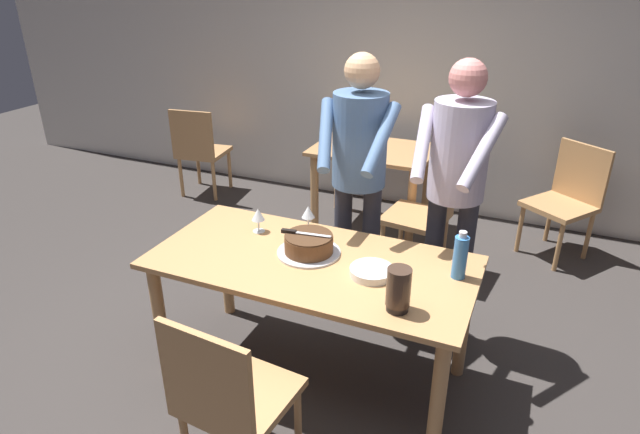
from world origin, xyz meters
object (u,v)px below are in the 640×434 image
at_px(background_chair_1, 200,148).
at_px(cake_on_platter, 309,245).
at_px(person_standing_beside, 456,177).
at_px(background_chair_2, 567,197).
at_px(hurricane_lamp, 398,289).
at_px(background_chair_0, 426,212).
at_px(wine_glass_near, 308,213).
at_px(wine_glass_far, 258,215).
at_px(chair_near_side, 229,396).
at_px(main_dining_table, 312,278).
at_px(cake_knife, 296,232).
at_px(water_bottle, 460,257).
at_px(plate_stack, 372,272).
at_px(background_table, 373,166).
at_px(person_cutting_cake, 359,165).

bearing_deg(background_chair_1, cake_on_platter, -43.02).
distance_m(person_standing_beside, background_chair_2, 1.70).
relative_size(hurricane_lamp, background_chair_0, 0.23).
xyz_separation_m(wine_glass_near, wine_glass_far, (-0.25, -0.15, 0.00)).
height_order(chair_near_side, background_chair_0, same).
relative_size(background_chair_0, background_chair_1, 1.00).
xyz_separation_m(chair_near_side, background_chair_2, (1.28, 2.90, 0.00)).
relative_size(hurricane_lamp, person_standing_beside, 0.12).
height_order(main_dining_table, chair_near_side, chair_near_side).
xyz_separation_m(wine_glass_near, chair_near_side, (0.14, -1.11, -0.36)).
relative_size(cake_knife, background_chair_2, 0.30).
bearing_deg(cake_knife, cake_on_platter, 7.74).
distance_m(cake_on_platter, background_chair_2, 2.45).
bearing_deg(water_bottle, wine_glass_near, 167.83).
relative_size(cake_knife, background_chair_1, 0.30).
bearing_deg(person_standing_beside, water_bottle, -75.15).
xyz_separation_m(wine_glass_near, hurricane_lamp, (0.70, -0.58, 0.00)).
xyz_separation_m(main_dining_table, plate_stack, (0.34, -0.02, 0.13)).
bearing_deg(main_dining_table, chair_near_side, -92.33).
height_order(person_standing_beside, background_chair_1, person_standing_beside).
bearing_deg(main_dining_table, background_table, 99.00).
distance_m(main_dining_table, cake_knife, 0.26).
distance_m(main_dining_table, background_chair_0, 1.44).
bearing_deg(wine_glass_near, cake_knife, -78.89).
xyz_separation_m(cake_on_platter, water_bottle, (0.77, 0.07, 0.06)).
xyz_separation_m(water_bottle, background_chair_1, (-2.85, 1.87, -0.37)).
relative_size(cake_knife, hurricane_lamp, 1.29).
height_order(cake_on_platter, background_table, cake_on_platter).
xyz_separation_m(wine_glass_far, hurricane_lamp, (0.95, -0.44, 0.00)).
height_order(cake_on_platter, chair_near_side, chair_near_side).
relative_size(main_dining_table, cake_knife, 6.25).
bearing_deg(person_cutting_cake, background_chair_2, 50.83).
distance_m(wine_glass_near, water_bottle, 0.92).
bearing_deg(wine_glass_near, chair_near_side, -83.02).
relative_size(cake_on_platter, wine_glass_far, 2.36).
xyz_separation_m(water_bottle, person_cutting_cake, (-0.70, 0.49, 0.21)).
height_order(cake_knife, hurricane_lamp, hurricane_lamp).
height_order(main_dining_table, wine_glass_far, wine_glass_far).
bearing_deg(hurricane_lamp, person_cutting_cake, 120.00).
distance_m(wine_glass_near, background_chair_2, 2.31).
relative_size(background_table, background_chair_0, 1.11).
bearing_deg(cake_knife, background_chair_0, 73.16).
distance_m(main_dining_table, background_table, 1.99).
xyz_separation_m(person_standing_beside, chair_near_side, (-0.63, -1.44, -0.58)).
bearing_deg(background_chair_0, chair_near_side, -98.51).
bearing_deg(wine_glass_far, main_dining_table, -23.59).
bearing_deg(background_chair_0, person_cutting_cake, -108.94).
distance_m(plate_stack, background_chair_1, 3.19).
xyz_separation_m(chair_near_side, background_chair_0, (0.33, 2.19, 0.00)).
height_order(plate_stack, chair_near_side, chair_near_side).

